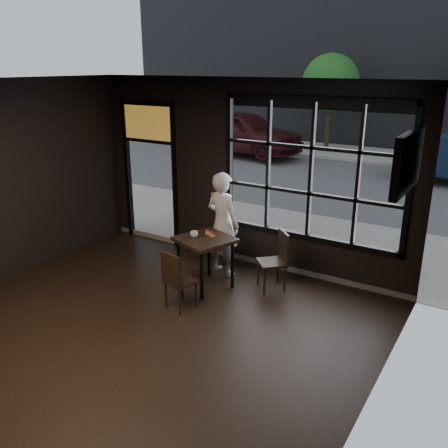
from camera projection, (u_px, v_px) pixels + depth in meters
The scene contains 15 objects.
floor at pixel (101, 357), 5.81m from camera, with size 6.00×7.00×0.02m, color black.
ceiling at pixel (75, 84), 4.78m from camera, with size 6.00×7.00×0.02m, color black.
wall_right at pixel (353, 301), 3.79m from camera, with size 0.04×7.00×3.20m, color black.
window_frame at pixel (311, 171), 7.44m from camera, with size 3.06×0.12×2.28m, color black.
stained_transom at pixel (148, 122), 8.92m from camera, with size 1.20×0.06×0.70m, color orange.
street_asphalt at pixel (436, 132), 25.08m from camera, with size 60.00×41.00×0.04m, color #545456.
cafe_table at pixel (205, 263), 7.48m from camera, with size 0.78×0.78×0.84m, color black.
chair_near at pixel (181, 279), 6.84m from camera, with size 0.39×0.39×0.89m, color black.
chair_window at pixel (272, 261), 7.41m from camera, with size 0.41×0.41×0.94m, color black.
man at pixel (223, 224), 7.85m from camera, with size 0.64×0.42×1.76m, color silver.
hotdog at pixel (210, 233), 7.47m from camera, with size 0.20×0.08×0.06m, color tan, non-canonical shape.
cup at pixel (194, 234), 7.37m from camera, with size 0.12×0.12×0.10m, color silver.
tv at pixel (408, 162), 5.08m from camera, with size 0.13×1.11×0.65m, color black.
maroon_car at pixel (242, 132), 18.15m from camera, with size 1.92×4.77×1.63m, color #371011.
tree_left at pixel (331, 83), 18.52m from camera, with size 2.23×2.23×3.80m.
Camera 1 is at (3.92, -3.42, 3.40)m, focal length 38.00 mm.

